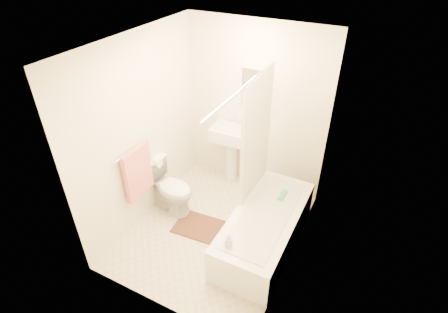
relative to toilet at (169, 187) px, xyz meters
The scene contains 17 objects.
floor 0.84m from the toilet, ahead, with size 2.40×2.40×0.00m, color beige.
ceiling 2.17m from the toilet, ahead, with size 2.40×2.40×0.00m, color white.
wall_back 1.57m from the toilet, 55.71° to the left, with size 2.00×0.02×2.40m, color beige.
wall_left 0.88m from the toilet, 158.20° to the right, with size 0.02×2.40×2.40m, color beige.
wall_right 1.94m from the toilet, ahead, with size 0.02×2.40×2.40m, color beige.
mirror 1.74m from the toilet, 55.22° to the left, with size 0.40×0.03×0.55m, color white.
curtain_rod 1.95m from the toilet, ahead, with size 0.03×0.03×1.70m, color silver.
shower_curtain 1.41m from the toilet, 20.85° to the left, with size 0.04×0.80×1.55m, color silver.
towel_bar 0.84m from the toilet, 120.96° to the right, with size 0.02×0.02×0.60m, color silver.
towel 0.57m from the toilet, 117.22° to the right, with size 0.06×0.45×0.66m, color #CC7266.
toilet_paper 0.38m from the toilet, behind, with size 0.12×0.12×0.11m, color white.
toilet is the anchor object (origin of this frame).
sink 1.07m from the toilet, 64.89° to the left, with size 0.52×0.41×1.01m, color silver, non-canonical shape.
bathtub 1.39m from the toilet, ahead, with size 0.73×1.66×0.47m, color white, non-canonical shape.
bath_mat 0.65m from the toilet, 16.62° to the right, with size 0.60×0.45×0.02m, color #4D261A.
soap_bottle 1.37m from the toilet, 27.69° to the right, with size 0.08×0.08×0.17m, color white.
scrub_brush 1.51m from the toilet, 15.02° to the left, with size 0.06×0.20×0.04m, color #3AC077.
Camera 1 is at (1.58, -2.84, 3.32)m, focal length 28.00 mm.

